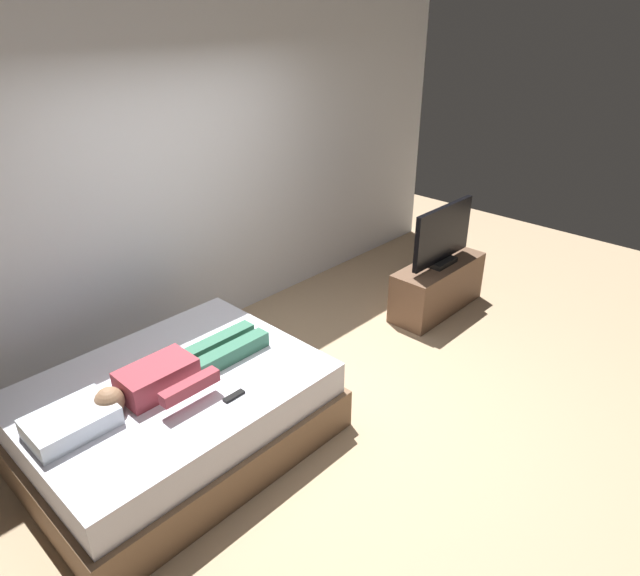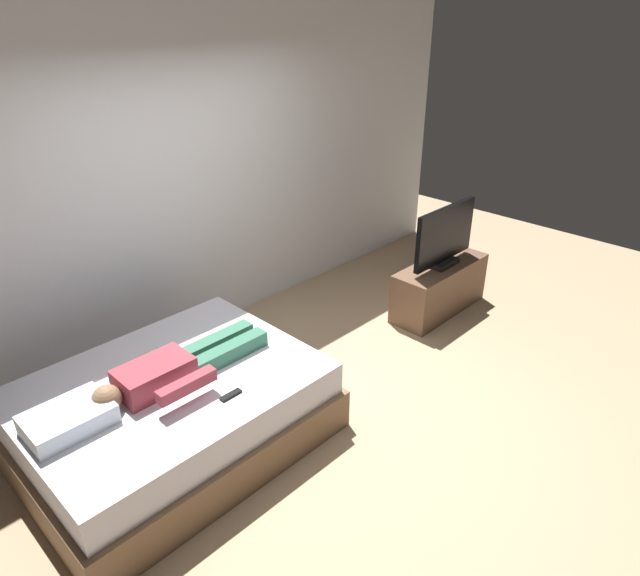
{
  "view_description": "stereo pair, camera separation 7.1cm",
  "coord_description": "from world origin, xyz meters",
  "views": [
    {
      "loc": [
        -2.45,
        -2.25,
        2.78
      ],
      "look_at": [
        0.53,
        0.55,
        0.69
      ],
      "focal_mm": 31.62,
      "sensor_mm": 36.0,
      "label": 1
    },
    {
      "loc": [
        -2.4,
        -2.31,
        2.78
      ],
      "look_at": [
        0.53,
        0.55,
        0.69
      ],
      "focal_mm": 31.62,
      "sensor_mm": 36.0,
      "label": 2
    }
  ],
  "objects": [
    {
      "name": "ground_plane",
      "position": [
        0.0,
        0.0,
        0.0
      ],
      "size": [
        10.0,
        10.0,
        0.0
      ],
      "primitive_type": "plane",
      "color": "tan"
    },
    {
      "name": "person",
      "position": [
        -0.89,
        0.51,
        0.62
      ],
      "size": [
        1.26,
        0.46,
        0.18
      ],
      "color": "#993842",
      "rests_on": "bed"
    },
    {
      "name": "bed",
      "position": [
        -0.92,
        0.55,
        0.26
      ],
      "size": [
        1.96,
        1.51,
        0.54
      ],
      "color": "brown",
      "rests_on": "ground"
    },
    {
      "name": "tv_stand",
      "position": [
        1.98,
        0.31,
        0.25
      ],
      "size": [
        1.1,
        0.4,
        0.5
      ],
      "primitive_type": "cube",
      "color": "brown",
      "rests_on": "ground"
    },
    {
      "name": "pillow",
      "position": [
        -1.58,
        0.55,
        0.6
      ],
      "size": [
        0.48,
        0.34,
        0.12
      ],
      "primitive_type": "cube",
      "color": "white",
      "rests_on": "bed"
    },
    {
      "name": "back_wall",
      "position": [
        0.4,
        1.78,
        1.4
      ],
      "size": [
        6.4,
        0.1,
        2.8
      ],
      "primitive_type": "cube",
      "color": "silver",
      "rests_on": "ground"
    },
    {
      "name": "remote",
      "position": [
        -0.74,
        0.11,
        0.55
      ],
      "size": [
        0.15,
        0.04,
        0.02
      ],
      "primitive_type": "cube",
      "color": "black",
      "rests_on": "bed"
    },
    {
      "name": "tv",
      "position": [
        1.98,
        0.31,
        0.78
      ],
      "size": [
        0.88,
        0.2,
        0.59
      ],
      "color": "black",
      "rests_on": "tv_stand"
    }
  ]
}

